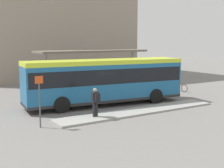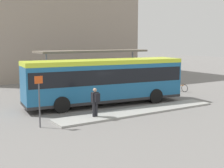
{
  "view_description": "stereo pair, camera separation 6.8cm",
  "coord_description": "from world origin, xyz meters",
  "views": [
    {
      "loc": [
        -11.58,
        -19.16,
        4.7
      ],
      "look_at": [
        0.58,
        0.0,
        1.48
      ],
      "focal_mm": 50.0,
      "sensor_mm": 36.0,
      "label": 1
    },
    {
      "loc": [
        -11.52,
        -19.2,
        4.7
      ],
      "look_at": [
        0.58,
        0.0,
        1.48
      ],
      "focal_mm": 50.0,
      "sensor_mm": 36.0,
      "label": 2
    }
  ],
  "objects": [
    {
      "name": "city_bus",
      "position": [
        0.01,
        -0.0,
        1.92
      ],
      "size": [
        11.9,
        3.77,
        3.3
      ],
      "rotation": [
        0.0,
        0.0,
        -0.12
      ],
      "color": "#1E6093",
      "rests_on": "ground_plane"
    },
    {
      "name": "curb_island",
      "position": [
        0.66,
        -3.22,
        0.06
      ],
      "size": [
        11.71,
        1.8,
        0.12
      ],
      "color": "#9E9E99",
      "rests_on": "ground_plane"
    },
    {
      "name": "ground_plane",
      "position": [
        0.0,
        0.0,
        0.0
      ],
      "size": [
        120.0,
        120.0,
        0.0
      ],
      "primitive_type": "plane",
      "color": "slate"
    },
    {
      "name": "bicycle_orange",
      "position": [
        8.91,
        1.4,
        0.36
      ],
      "size": [
        0.48,
        1.63,
        0.71
      ],
      "rotation": [
        0.0,
        0.0,
        -1.42
      ],
      "color": "black",
      "rests_on": "ground_plane"
    },
    {
      "name": "bicycle_black",
      "position": [
        8.84,
        3.19,
        0.34
      ],
      "size": [
        0.48,
        1.54,
        0.67
      ],
      "rotation": [
        0.0,
        0.0,
        1.69
      ],
      "color": "black",
      "rests_on": "ground_plane"
    },
    {
      "name": "potted_planter_near_shelter",
      "position": [
        4.22,
        3.11,
        0.74
      ],
      "size": [
        1.01,
        1.01,
        1.44
      ],
      "color": "slate",
      "rests_on": "ground_plane"
    },
    {
      "name": "bicycle_white",
      "position": [
        8.83,
        2.3,
        0.35
      ],
      "size": [
        0.48,
        1.62,
        0.7
      ],
      "rotation": [
        0.0,
        0.0,
        -1.72
      ],
      "color": "black",
      "rests_on": "ground_plane"
    },
    {
      "name": "pedestrian_waiting",
      "position": [
        -2.6,
        -3.18,
        1.11
      ],
      "size": [
        0.45,
        0.48,
        1.73
      ],
      "rotation": [
        0.0,
        0.0,
        1.69
      ],
      "color": "#232328",
      "rests_on": "curb_island"
    },
    {
      "name": "station_shelter",
      "position": [
        2.18,
        5.78,
        3.62
      ],
      "size": [
        10.47,
        2.7,
        3.78
      ],
      "color": "#706656",
      "rests_on": "ground_plane"
    },
    {
      "name": "platform_sign",
      "position": [
        -6.08,
        -3.26,
        1.56
      ],
      "size": [
        0.44,
        0.08,
        2.8
      ],
      "color": "#4C4C51",
      "rests_on": "ground_plane"
    },
    {
      "name": "station_building",
      "position": [
        3.61,
        21.92,
        9.24
      ],
      "size": [
        20.31,
        14.92,
        18.49
      ],
      "color": "gray",
      "rests_on": "ground_plane"
    }
  ]
}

